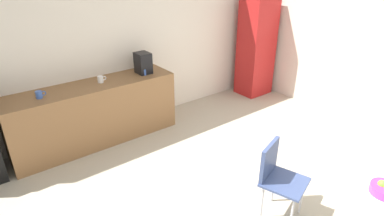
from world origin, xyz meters
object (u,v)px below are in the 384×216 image
locker_cabinet (256,48)px  coffee_maker (143,63)px  chair_navy (277,172)px  mug_green (101,79)px  mug_red (39,95)px  mug_white (144,72)px

locker_cabinet → coffee_maker: 2.45m
chair_navy → mug_green: 2.72m
mug_green → mug_red: 0.84m
mug_red → chair_navy: bearing=-57.6°
chair_navy → mug_green: (-0.76, 2.58, 0.43)m
locker_cabinet → chair_navy: 3.45m
mug_white → mug_green: same height
coffee_maker → mug_green: bearing=179.3°
mug_green → mug_red: size_ratio=1.00×
mug_white → mug_green: bearing=172.0°
locker_cabinet → mug_green: locker_cabinet is taller
mug_green → mug_red: same height
mug_red → coffee_maker: bearing=1.9°
locker_cabinet → chair_navy: size_ratio=2.25×
chair_navy → mug_green: size_ratio=6.43×
mug_green → coffee_maker: size_ratio=0.40×
chair_navy → locker_cabinet: bearing=46.2°
mug_red → coffee_maker: (1.53, 0.05, 0.11)m
mug_white → mug_green: size_ratio=1.00×
mug_red → locker_cabinet: bearing=-0.7°
chair_navy → mug_green: bearing=106.3°
chair_navy → mug_white: mug_white is taller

